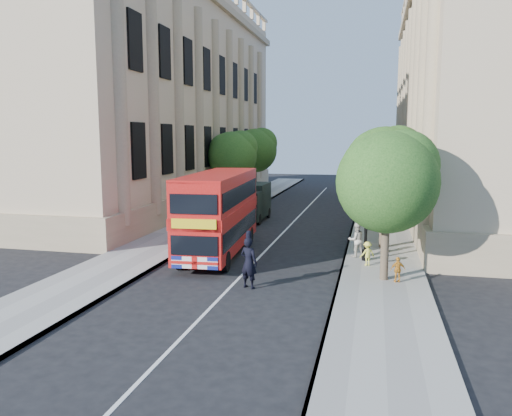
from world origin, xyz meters
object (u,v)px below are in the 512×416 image
Objects in this scene: double_decker_bus at (219,211)px; lamp_post at (366,209)px; box_van at (252,203)px; woman_pedestrian at (356,240)px; police_constable at (249,263)px.

lamp_post is at bearing -3.53° from double_decker_bus.
box_van is 2.73× the size of woman_pedestrian.
woman_pedestrian is (-0.44, 0.62, -1.57)m from lamp_post.
lamp_post is at bearing -110.38° from police_constable.
lamp_post is 2.59× the size of police_constable.
woman_pedestrian is at bearing -51.74° from box_van.
lamp_post is 0.59× the size of double_decker_bus.
lamp_post is 3.15× the size of woman_pedestrian.
box_van is (-0.82, 10.06, -0.94)m from double_decker_bus.
double_decker_bus is 1.94× the size of box_van.
police_constable is 6.81m from woman_pedestrian.
lamp_post is 1.15× the size of box_van.
double_decker_bus is at bearing -85.40° from box_van.
box_van reaches higher than police_constable.
double_decker_bus is 5.32× the size of woman_pedestrian.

